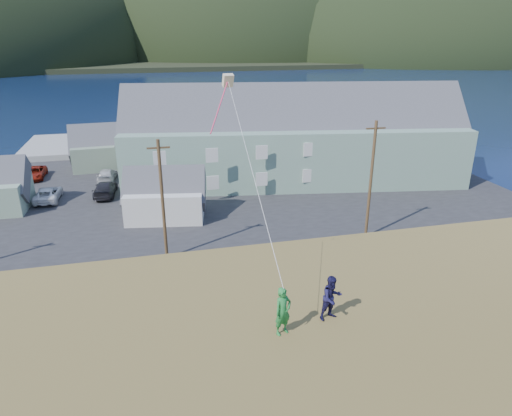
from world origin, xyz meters
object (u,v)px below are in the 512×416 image
at_px(wharf, 118,143).
at_px(lodge, 293,137).
at_px(kite_flyer_green, 283,311).
at_px(shed_white, 165,195).
at_px(kite_flyer_navy, 332,298).
at_px(shed_palegreen_far, 112,147).

distance_m(wharf, lodge, 30.18).
height_order(lodge, kite_flyer_green, lodge).
bearing_deg(shed_white, kite_flyer_navy, -71.42).
height_order(lodge, shed_palegreen_far, lodge).
height_order(shed_palegreen_far, kite_flyer_green, kite_flyer_green).
relative_size(wharf, shed_white, 3.24).
xyz_separation_m(wharf, kite_flyer_green, (8.04, -58.54, 7.56)).
xyz_separation_m(wharf, shed_white, (5.46, -30.17, 1.80)).
bearing_deg(wharf, kite_flyer_navy, -80.40).
distance_m(lodge, shed_white, 17.23).
xyz_separation_m(shed_white, shed_palegreen_far, (-5.61, 18.94, 0.31)).
bearing_deg(kite_flyer_navy, lodge, 60.47).
bearing_deg(lodge, shed_white, -141.58).
bearing_deg(kite_flyer_green, kite_flyer_navy, -9.26).
distance_m(wharf, kite_flyer_navy, 59.45).
xyz_separation_m(wharf, lodge, (20.29, -21.85, 4.62)).
relative_size(kite_flyer_green, kite_flyer_navy, 1.03).
bearing_deg(kite_flyer_green, lodge, 49.74).
bearing_deg(kite_flyer_navy, shed_white, 85.43).
height_order(wharf, kite_flyer_navy, kite_flyer_navy).
bearing_deg(lodge, kite_flyer_navy, -96.95).
bearing_deg(wharf, shed_palegreen_far, -90.72).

